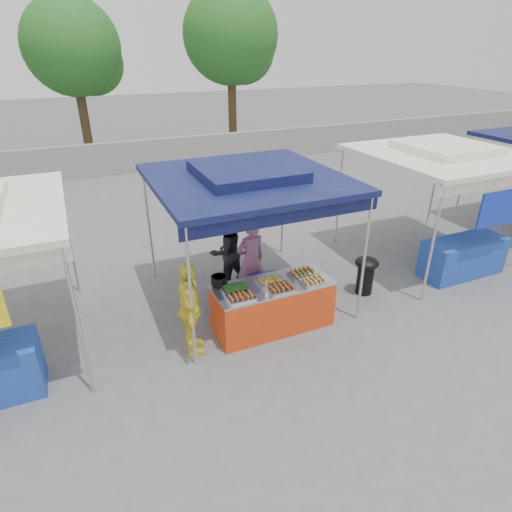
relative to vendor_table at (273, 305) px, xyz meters
name	(u,v)px	position (x,y,z in m)	size (l,w,h in m)	color
ground_plane	(270,323)	(0.00, 0.10, -0.43)	(80.00, 80.00, 0.00)	#5D5C5F
back_wall	(146,156)	(0.00, 11.10, 0.17)	(40.00, 0.25, 1.20)	gray
main_canopy	(247,178)	(0.00, 1.07, 1.94)	(3.20, 3.20, 2.57)	silver
neighbor_stall_right	(453,194)	(4.50, 0.67, 1.18)	(3.20, 3.20, 2.57)	silver
tree_1	(77,51)	(-1.71, 13.51, 3.76)	(3.60, 3.56, 6.12)	#432E19
tree_2	(234,40)	(4.41, 12.96, 4.16)	(3.90, 3.90, 6.71)	#432E19
vendor_table	(273,305)	(0.00, 0.00, 0.00)	(2.00, 0.80, 0.85)	red
food_tray_fl	(241,297)	(-0.67, -0.22, 0.46)	(0.42, 0.30, 0.07)	silver
food_tray_fm	(281,289)	(0.03, -0.24, 0.46)	(0.42, 0.30, 0.07)	silver
food_tray_fr	(313,281)	(0.63, -0.24, 0.46)	(0.42, 0.30, 0.07)	silver
food_tray_bl	(235,289)	(-0.65, 0.05, 0.46)	(0.42, 0.30, 0.07)	silver
food_tray_bm	(270,281)	(-0.02, 0.05, 0.46)	(0.42, 0.30, 0.07)	silver
food_tray_br	(302,273)	(0.60, 0.09, 0.46)	(0.42, 0.30, 0.07)	silver
cooking_pot	(219,281)	(-0.82, 0.34, 0.50)	(0.27, 0.27, 0.16)	black
skewer_cup	(267,293)	(-0.24, -0.27, 0.47)	(0.07, 0.07, 0.09)	silver
wok_burner	(366,272)	(2.15, 0.29, 0.03)	(0.46, 0.46, 0.77)	black
crate_left	(243,303)	(-0.27, 0.68, -0.29)	(0.44, 0.31, 0.27)	#142EA7
crate_right	(265,298)	(0.17, 0.66, -0.27)	(0.52, 0.36, 0.31)	#142EA7
crate_stacked	(266,284)	(0.17, 0.66, 0.04)	(0.51, 0.36, 0.31)	#142EA7
vendor_woman	(251,260)	(0.03, 1.02, 0.38)	(0.59, 0.39, 1.62)	#8D5A7F
helper_man	(226,251)	(-0.22, 1.67, 0.34)	(0.74, 0.58, 1.53)	black
customer_person	(190,310)	(-1.45, -0.10, 0.36)	(0.92, 0.38, 1.57)	yellow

